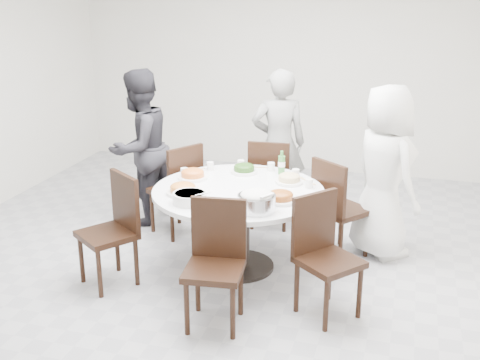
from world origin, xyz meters
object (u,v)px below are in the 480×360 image
(chair_s, at_px, (214,267))
(soup_bowl, at_px, (190,198))
(diner_left, at_px, (140,148))
(dining_table, at_px, (238,229))
(diner_middle, at_px, (279,144))
(rice_bowl, at_px, (257,203))
(chair_nw, at_px, (175,189))
(beverage_bottle, at_px, (282,163))
(diner_right, at_px, (385,172))
(chair_sw, at_px, (107,232))
(chair_n, at_px, (271,182))
(chair_se, at_px, (329,259))
(chair_ne, at_px, (342,208))

(chair_s, distance_m, soup_bowl, 0.73)
(diner_left, bearing_deg, dining_table, 75.84)
(diner_middle, bearing_deg, soup_bowl, 59.67)
(diner_middle, bearing_deg, rice_bowl, 77.43)
(diner_middle, relative_size, diner_left, 0.99)
(chair_nw, height_order, beverage_bottle, beverage_bottle)
(chair_s, height_order, diner_right, diner_right)
(chair_sw, bearing_deg, chair_n, 93.68)
(diner_left, height_order, beverage_bottle, diner_left)
(chair_se, distance_m, rice_bowl, 0.71)
(chair_sw, distance_m, diner_middle, 2.25)
(chair_ne, bearing_deg, beverage_bottle, 37.64)
(chair_ne, xyz_separation_m, soup_bowl, (-1.14, -0.95, 0.32))
(chair_n, relative_size, diner_right, 0.59)
(chair_s, height_order, chair_se, same)
(dining_table, bearing_deg, chair_nw, 144.89)
(chair_ne, height_order, soup_bowl, chair_ne)
(chair_s, bearing_deg, chair_ne, 56.54)
(soup_bowl, height_order, beverage_bottle, beverage_bottle)
(chair_n, bearing_deg, diner_middle, -95.17)
(chair_s, height_order, beverage_bottle, beverage_bottle)
(dining_table, distance_m, diner_left, 1.59)
(soup_bowl, bearing_deg, diner_middle, 79.40)
(dining_table, distance_m, chair_nw, 1.04)
(diner_left, bearing_deg, soup_bowl, 56.91)
(chair_n, bearing_deg, rice_bowl, 94.58)
(chair_s, distance_m, diner_middle, 2.36)
(chair_se, bearing_deg, diner_middle, 62.87)
(chair_ne, relative_size, diner_right, 0.59)
(chair_nw, xyz_separation_m, diner_left, (-0.46, 0.20, 0.34))
(dining_table, xyz_separation_m, rice_bowl, (0.28, -0.44, 0.44))
(diner_right, height_order, rice_bowl, diner_right)
(chair_nw, height_order, diner_left, diner_left)
(chair_nw, relative_size, soup_bowl, 3.40)
(beverage_bottle, bearing_deg, rice_bowl, -89.28)
(diner_right, distance_m, rice_bowl, 1.45)
(dining_table, xyz_separation_m, soup_bowl, (-0.29, -0.43, 0.42))
(chair_nw, height_order, soup_bowl, chair_nw)
(chair_sw, bearing_deg, chair_nw, 118.83)
(chair_n, xyz_separation_m, chair_sw, (-1.02, -1.66, 0.00))
(chair_ne, relative_size, chair_n, 1.00)
(chair_n, bearing_deg, soup_bowl, 73.20)
(chair_sw, xyz_separation_m, rice_bowl, (1.26, 0.15, 0.34))
(dining_table, bearing_deg, rice_bowl, -57.93)
(chair_ne, distance_m, chair_nw, 1.69)
(chair_ne, distance_m, beverage_bottle, 0.70)
(diner_right, xyz_separation_m, diner_left, (-2.50, 0.12, 0.01))
(chair_sw, height_order, diner_middle, diner_middle)
(chair_sw, xyz_separation_m, beverage_bottle, (1.24, 1.12, 0.39))
(chair_ne, bearing_deg, chair_sw, 69.53)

